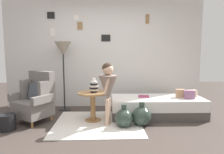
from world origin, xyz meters
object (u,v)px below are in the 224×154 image
(book_on_daybed, at_px, (144,96))
(floor_lamp, at_px, (63,51))
(armchair, at_px, (36,99))
(daybed, at_px, (157,107))
(vase_striped, at_px, (94,87))
(demijohn_near, at_px, (124,118))
(demijohn_far, at_px, (142,116))
(person_child, at_px, (108,86))
(side_table, at_px, (93,100))
(magazine_basket, at_px, (7,122))

(book_on_daybed, bearing_deg, floor_lamp, 164.33)
(armchair, height_order, daybed, armchair)
(vase_striped, bearing_deg, demijohn_near, -30.55)
(vase_striped, xyz_separation_m, book_on_daybed, (1.03, 0.33, -0.27))
(floor_lamp, distance_m, demijohn_near, 2.10)
(daybed, xyz_separation_m, demijohn_far, (-0.42, -0.55, -0.02))
(floor_lamp, relative_size, person_child, 1.37)
(person_child, bearing_deg, vase_striped, 141.67)
(armchair, relative_size, book_on_daybed, 4.41)
(vase_striped, height_order, book_on_daybed, vase_striped)
(vase_striped, bearing_deg, side_table, 131.99)
(side_table, bearing_deg, book_on_daybed, 15.88)
(side_table, relative_size, floor_lamp, 0.37)
(armchair, relative_size, magazine_basket, 3.46)
(armchair, xyz_separation_m, vase_striped, (1.14, -0.07, 0.25))
(floor_lamp, bearing_deg, book_on_daybed, -15.67)
(armchair, distance_m, daybed, 2.47)
(armchair, bearing_deg, demijohn_near, -13.16)
(vase_striped, height_order, demijohn_near, vase_striped)
(vase_striped, xyz_separation_m, demijohn_near, (0.55, -0.32, -0.52))
(demijohn_far, height_order, magazine_basket, demijohn_far)
(side_table, height_order, demijohn_near, side_table)
(floor_lamp, bearing_deg, person_child, -45.84)
(person_child, bearing_deg, armchair, 168.74)
(daybed, bearing_deg, side_table, -169.05)
(floor_lamp, distance_m, person_child, 1.57)
(floor_lamp, height_order, person_child, floor_lamp)
(demijohn_near, bearing_deg, book_on_daybed, 53.62)
(demijohn_far, bearing_deg, side_table, 162.01)
(vase_striped, height_order, magazine_basket, vase_striped)
(magazine_basket, bearing_deg, person_child, 6.08)
(demijohn_near, height_order, magazine_basket, demijohn_near)
(demijohn_near, bearing_deg, armchair, 166.84)
(armchair, bearing_deg, floor_lamp, 62.08)
(daybed, relative_size, book_on_daybed, 8.68)
(side_table, relative_size, vase_striped, 2.11)
(daybed, height_order, vase_striped, vase_striped)
(book_on_daybed, bearing_deg, person_child, -144.99)
(person_child, bearing_deg, demijohn_far, -5.38)
(book_on_daybed, distance_m, demijohn_near, 0.85)
(floor_lamp, xyz_separation_m, magazine_basket, (-0.74, -1.22, -1.22))
(side_table, height_order, magazine_basket, side_table)
(armchair, distance_m, floor_lamp, 1.26)
(vase_striped, bearing_deg, demijohn_far, -16.86)
(demijohn_near, bearing_deg, magazine_basket, -178.02)
(armchair, relative_size, side_table, 1.66)
(side_table, distance_m, demijohn_far, 0.98)
(armchair, distance_m, side_table, 1.11)
(side_table, bearing_deg, floor_lamp, 131.88)
(floor_lamp, bearing_deg, vase_striped, -48.12)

